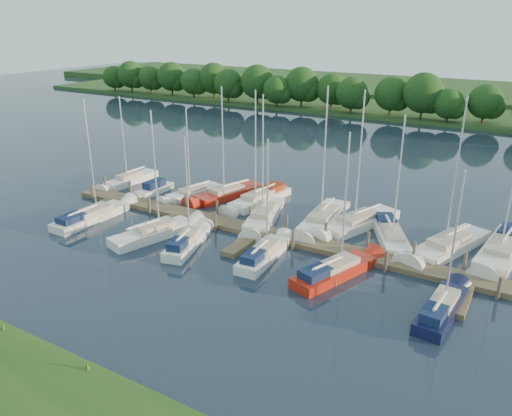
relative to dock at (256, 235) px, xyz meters
The scene contains 23 objects.
ground 7.31m from the dock, 90.00° to the right, with size 260.00×260.00×0.00m, color #192332.
dock is the anchor object (origin of this frame).
mooring_pilings 1.19m from the dock, 90.00° to the left, with size 38.24×2.84×2.00m.
far_shore 67.69m from the dock, 90.00° to the left, with size 180.00×30.00×0.60m, color #23481B.
distant_hill 92.69m from the dock, 90.00° to the left, with size 220.00×40.00×1.40m, color #355425.
treeline 55.15m from the dock, 90.85° to the left, with size 144.86×9.11×8.27m.
sailboat_n_0 19.43m from the dock, 164.75° to the left, with size 2.04×7.49×9.72m.
motorboat 14.96m from the dock, 164.30° to the left, with size 1.50×4.95×1.61m.
sailboat_n_2 11.67m from the dock, 153.60° to the left, with size 3.17×7.23×9.14m.
sailboat_n_3 9.84m from the dock, 137.95° to the left, with size 4.35×8.84×11.22m.
sailboat_n_4 7.87m from the dock, 118.84° to the left, with size 3.11×8.85×11.15m.
sailboat_n_5 3.37m from the dock, 109.80° to the left, with size 4.17×8.95×11.47m.
sailboat_n_6 6.22m from the dock, 54.58° to the left, with size 2.88×9.63×12.22m.
sailboat_n_7 8.75m from the dock, 43.32° to the left, with size 4.82×9.37×11.95m.
sailboat_n_8 10.76m from the dock, 26.18° to the left, with size 5.12×8.01×10.56m.
sailboat_n_9 14.74m from the dock, 19.86° to the left, with size 4.91×9.54×12.18m.
sailboat_n_10 18.63m from the dock, 19.92° to the left, with size 3.37×10.10×12.59m.
sailboat_s_0 14.80m from the dock, 164.22° to the right, with size 2.21×8.53×10.83m.
sailboat_s_1 8.09m from the dock, 150.02° to the right, with size 3.91×8.29×10.69m.
sailboat_s_2 5.64m from the dock, 130.24° to the right, with size 3.03×6.90×9.03m.
sailboat_s_3 3.99m from the dock, 51.05° to the right, with size 2.10×7.19×9.36m.
sailboat_s_4 8.53m from the dock, 19.33° to the right, with size 4.09×8.07×10.39m.
sailboat_s_5 15.83m from the dock, 14.94° to the right, with size 2.19×7.20×9.33m.
Camera 1 is at (18.65, -24.61, 16.68)m, focal length 35.00 mm.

